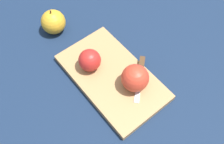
{
  "coord_description": "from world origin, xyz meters",
  "views": [
    {
      "loc": [
        0.32,
        -0.32,
        0.76
      ],
      "look_at": [
        0.0,
        0.0,
        0.04
      ],
      "focal_mm": 42.0,
      "sensor_mm": 36.0,
      "label": 1
    }
  ],
  "objects_px": {
    "apple_half_right": "(135,78)",
    "apple_half_left": "(90,60)",
    "knife": "(141,70)",
    "apple_whole": "(54,21)"
  },
  "relations": [
    {
      "from": "knife",
      "to": "apple_whole",
      "type": "relative_size",
      "value": 1.44
    },
    {
      "from": "apple_half_left",
      "to": "apple_whole",
      "type": "distance_m",
      "value": 0.23
    },
    {
      "from": "apple_half_right",
      "to": "knife",
      "type": "relative_size",
      "value": 0.59
    },
    {
      "from": "knife",
      "to": "apple_whole",
      "type": "bearing_deg",
      "value": -113.65
    },
    {
      "from": "apple_half_left",
      "to": "apple_half_right",
      "type": "height_order",
      "value": "apple_half_right"
    },
    {
      "from": "apple_whole",
      "to": "knife",
      "type": "bearing_deg",
      "value": 11.52
    },
    {
      "from": "apple_half_right",
      "to": "knife",
      "type": "xyz_separation_m",
      "value": [
        -0.02,
        0.05,
        -0.04
      ]
    },
    {
      "from": "apple_half_right",
      "to": "apple_half_left",
      "type": "bearing_deg",
      "value": 176.28
    },
    {
      "from": "apple_half_left",
      "to": "knife",
      "type": "distance_m",
      "value": 0.17
    },
    {
      "from": "knife",
      "to": "apple_half_right",
      "type": "bearing_deg",
      "value": -14.89
    }
  ]
}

